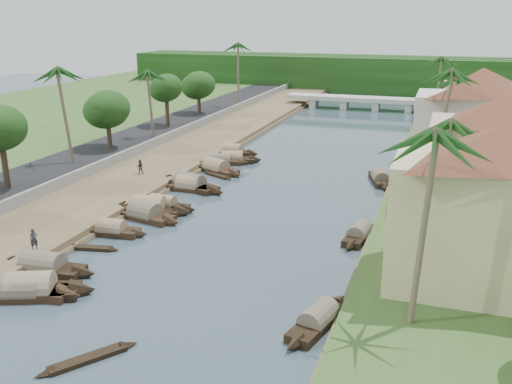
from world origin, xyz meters
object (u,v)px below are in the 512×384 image
(person_near, at_px, (34,239))
(sampan_0, at_px, (19,292))
(sampan_1, at_px, (31,290))
(building_near, at_px, (495,206))
(bridge, at_px, (361,100))

(person_near, bearing_deg, sampan_0, -114.87)
(sampan_0, height_order, sampan_1, sampan_1)
(building_near, height_order, person_near, building_near)
(bridge, bearing_deg, person_near, -98.92)
(person_near, bearing_deg, bridge, 27.02)
(sampan_1, distance_m, person_near, 6.21)
(building_near, bearing_deg, bridge, 104.39)
(sampan_1, bearing_deg, building_near, -5.33)
(bridge, bearing_deg, sampan_1, -95.94)
(building_near, relative_size, sampan_1, 1.74)
(sampan_0, distance_m, sampan_1, 0.75)
(bridge, xyz_separation_m, sampan_0, (-9.19, -83.06, -1.31))
(sampan_0, bearing_deg, person_near, 98.26)
(building_near, bearing_deg, sampan_0, -162.18)
(building_near, xyz_separation_m, sampan_1, (-27.58, -8.60, -5.96))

